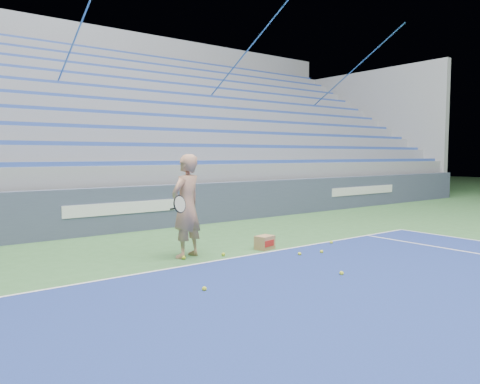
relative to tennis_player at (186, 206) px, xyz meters
name	(u,v)px	position (x,y,z in m)	size (l,w,h in m)	color
sponsor_barrier	(127,209)	(0.36, 3.39, -0.39)	(30.00, 0.32, 1.10)	#3F4860
bleachers	(55,140)	(0.36, 9.11, 1.42)	(31.00, 9.15, 7.30)	gray
tennis_player	(186,206)	(0.00, 0.00, 0.00)	(1.00, 0.94, 1.88)	tan
ball_box	(265,242)	(1.61, -0.32, -0.81)	(0.41, 0.35, 0.27)	#A27A4E
tennis_ball_0	(204,289)	(-0.93, -1.99, -0.91)	(0.07, 0.07, 0.07)	#C8D92C
tennis_ball_1	(322,252)	(2.19, -1.29, -0.91)	(0.07, 0.07, 0.07)	#C8D92C
tennis_ball_2	(342,273)	(1.23, -2.59, -0.91)	(0.07, 0.07, 0.07)	#C8D92C
tennis_ball_3	(300,254)	(1.73, -1.17, -0.91)	(0.07, 0.07, 0.07)	#C8D92C
tennis_ball_4	(184,258)	(-0.15, -0.14, -0.91)	(0.07, 0.07, 0.07)	#C8D92C
tennis_ball_5	(331,242)	(3.07, -0.77, -0.91)	(0.07, 0.07, 0.07)	#C8D92C
tennis_ball_6	(223,254)	(0.58, -0.34, -0.91)	(0.07, 0.07, 0.07)	#C8D92C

